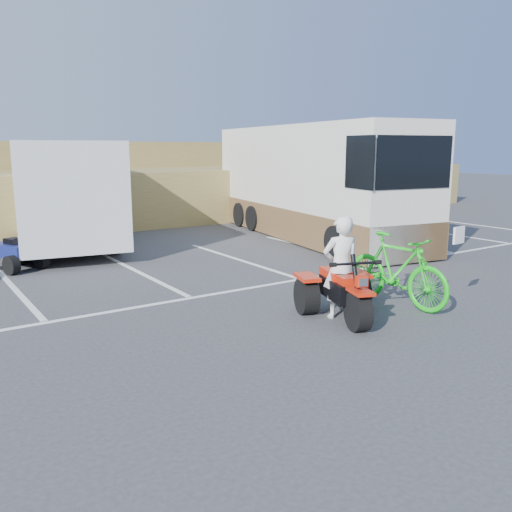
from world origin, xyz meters
TOP-DOWN VIEW (x-y plane):
  - ground at (0.00, 0.00)m, footprint 100.00×100.00m
  - parking_stripes at (0.87, 4.07)m, footprint 28.00×5.16m
  - grass_embankment at (0.00, 15.48)m, footprint 40.00×8.50m
  - red_trike_atv at (1.50, -0.23)m, footprint 1.76×2.02m
  - rider at (1.55, -0.08)m, footprint 0.74×0.61m
  - green_dirt_bike at (2.93, -0.09)m, footprint 0.80×2.25m
  - cargo_trailer at (-0.49, 9.29)m, footprint 3.68×6.81m
  - rv_motorhome at (6.62, 6.81)m, footprint 4.04×9.94m
  - quad_atv_blue at (-2.31, 6.98)m, footprint 1.38×1.56m
  - quad_atv_green at (-0.37, 8.59)m, footprint 1.49×1.67m

SIDE VIEW (x-z plane):
  - ground at x=0.00m, z-range 0.00..0.00m
  - red_trike_atv at x=1.50m, z-range -0.55..0.55m
  - quad_atv_blue at x=-2.31m, z-range -0.42..0.42m
  - quad_atv_green at x=-0.37m, z-range -0.45..0.45m
  - parking_stripes at x=0.87m, z-range 0.00..0.01m
  - green_dirt_bike at x=2.93m, z-range 0.00..1.33m
  - rider at x=1.55m, z-range 0.00..1.75m
  - grass_embankment at x=0.00m, z-range -0.13..2.97m
  - rv_motorhome at x=6.62m, z-range -0.23..3.25m
  - cargo_trailer at x=-0.49m, z-range 0.12..3.14m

